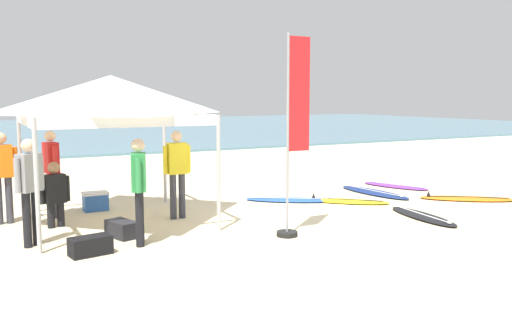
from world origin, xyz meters
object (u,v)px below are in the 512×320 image
surfboard_blue (290,200)px  person_grey (30,185)px  surfboard_yellow (347,201)px  person_black (55,192)px  surfboard_navy (374,192)px  person_yellow (177,168)px  gear_bag_near_tent (122,229)px  surfboard_black (423,216)px  banner_flag (293,144)px  surfboard_purple (395,186)px  cooler_box (95,201)px  gear_bag_by_pole (90,246)px  canopy_tent (111,95)px  person_green (139,184)px  person_red (51,167)px  person_orange (2,171)px  surfboard_orange (467,198)px

surfboard_blue → person_grey: bearing=-167.5°
surfboard_yellow → person_black: size_ratio=1.44×
surfboard_blue → surfboard_navy: same height
person_yellow → gear_bag_near_tent: bearing=-146.0°
surfboard_black → banner_flag: bearing=178.4°
surfboard_navy → surfboard_black: same height
surfboard_purple → surfboard_blue: bearing=-174.7°
surfboard_navy → gear_bag_near_tent: size_ratio=3.67×
surfboard_navy → cooler_box: 6.55m
person_grey → gear_bag_by_pole: (0.72, -0.92, -0.85)m
canopy_tent → person_yellow: size_ratio=1.80×
canopy_tent → person_yellow: canopy_tent is taller
surfboard_purple → banner_flag: (-4.98, -2.91, 1.54)m
surfboard_yellow → surfboard_purple: same height
person_yellow → banner_flag: 2.57m
surfboard_purple → person_grey: person_grey is taller
surfboard_purple → gear_bag_near_tent: 7.77m
canopy_tent → banner_flag: (2.47, -2.36, -0.81)m
surfboard_yellow → surfboard_purple: bearing=24.0°
person_yellow → person_green: bearing=-127.8°
canopy_tent → surfboard_yellow: (5.04, -0.51, -2.35)m
canopy_tent → person_green: 2.23m
surfboard_yellow → gear_bag_by_pole: gear_bag_by_pole is taller
surfboard_purple → banner_flag: bearing=-149.6°
surfboard_blue → person_black: 5.08m
surfboard_black → person_red: bearing=151.4°
person_orange → canopy_tent: bearing=-25.7°
surfboard_blue → person_black: size_ratio=1.66×
canopy_tent → banner_flag: banner_flag is taller
surfboard_navy → cooler_box: size_ratio=4.41×
person_orange → surfboard_yellow: bearing=-11.5°
surfboard_purple → person_black: (-8.47, -0.41, 0.62)m
surfboard_blue → surfboard_purple: size_ratio=1.06×
surfboard_navy → person_black: (-7.36, 0.09, 0.62)m
surfboard_blue → surfboard_navy: (2.32, -0.17, -0.00)m
canopy_tent → person_yellow: 1.83m
canopy_tent → person_black: (-1.03, 0.15, -1.73)m
surfboard_yellow → surfboard_purple: (2.40, 1.07, 0.00)m
surfboard_yellow → person_green: (-5.05, -1.22, 0.95)m
gear_bag_by_pole → gear_bag_near_tent: bearing=50.2°
person_yellow → person_red: bearing=149.5°
gear_bag_by_pole → surfboard_purple: bearing=16.6°
person_green → surfboard_navy: bearing=15.8°
canopy_tent → gear_bag_by_pole: bearing=-113.2°
person_red → cooler_box: size_ratio=3.42×
surfboard_blue → surfboard_purple: 3.45m
surfboard_yellow → person_orange: 7.09m
surfboard_orange → banner_flag: size_ratio=0.60×
surfboard_navy → person_yellow: 5.26m
person_orange → cooler_box: bearing=13.0°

